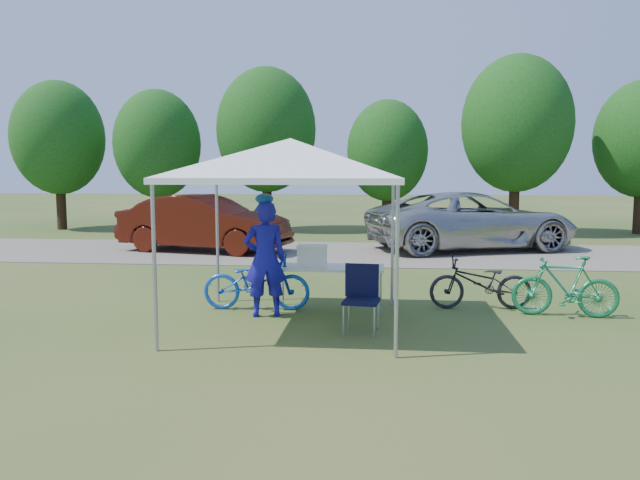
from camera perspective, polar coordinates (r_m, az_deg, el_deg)
The scene contains 14 objects.
ground at distance 9.31m, azimuth -2.64°, elevation -7.74°, with size 100.00×100.00×0.00m, color #2D5119.
gravel_strip at distance 17.14m, azimuth 1.21°, elevation -1.20°, with size 24.00×5.00×0.02m, color gray.
canopy at distance 9.04m, azimuth -2.72°, elevation 8.79°, with size 4.53×4.53×3.00m.
treeline at distance 23.07m, azimuth 1.67°, elevation 9.52°, with size 24.89×4.28×6.30m.
folding_table at distance 10.15m, azimuth 0.91°, elevation -2.66°, with size 1.75×0.73×0.72m.
folding_chair at distance 8.86m, azimuth 3.83°, elevation -4.77°, with size 0.54×0.56×0.95m.
cooler at distance 10.15m, azimuth -0.71°, elevation -1.42°, with size 0.48×0.33×0.35m.
ice_cream_cup at distance 10.06m, azimuth 4.16°, elevation -2.34°, with size 0.08×0.08×0.06m, color gold.
cyclist at distance 9.71m, azimuth -5.05°, elevation -1.75°, with size 0.66×0.43×1.80m, color #1714A5.
bike_blue at distance 10.26m, azimuth -5.82°, elevation -3.84°, with size 0.61×1.74×0.92m, color blue.
bike_green at distance 10.43m, azimuth 21.50°, elevation -3.96°, with size 0.45×1.60×0.96m, color #1C814D.
bike_dark at distance 10.58m, azimuth 14.49°, elevation -3.81°, with size 0.58×1.66×0.87m, color black.
minivan at distance 18.27m, azimuth 13.73°, elevation 1.72°, with size 2.73×5.92×1.65m, color #B6B7B1.
sedan at distance 17.71m, azimuth -10.53°, elevation 1.53°, with size 1.66×4.77×1.57m, color #4D160C.
Camera 1 is at (1.31, -8.94, 2.27)m, focal length 35.00 mm.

